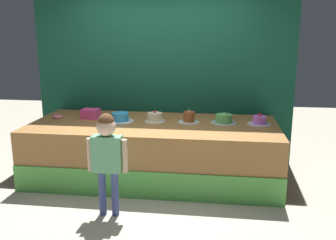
# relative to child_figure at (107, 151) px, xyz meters

# --- Properties ---
(ground_plane) EXTENTS (12.00, 12.00, 0.00)m
(ground_plane) POSITION_rel_child_figure_xyz_m (0.30, 0.44, -0.73)
(ground_plane) COLOR #BCB29E
(stage_platform) EXTENTS (3.25, 1.42, 0.75)m
(stage_platform) POSITION_rel_child_figure_xyz_m (0.30, 1.13, -0.35)
(stage_platform) COLOR #9E6B38
(stage_platform) RESTS_ON ground_plane
(curtain_backdrop) EXTENTS (3.85, 0.08, 3.03)m
(curtain_backdrop) POSITION_rel_child_figure_xyz_m (0.30, 1.94, 0.79)
(curtain_backdrop) COLOR #144C38
(curtain_backdrop) RESTS_ON ground_plane
(child_figure) EXTENTS (0.43, 0.20, 1.12)m
(child_figure) POSITION_rel_child_figure_xyz_m (0.00, 0.00, 0.00)
(child_figure) COLOR #3F4C8C
(child_figure) RESTS_ON ground_plane
(pink_box) EXTENTS (0.25, 0.19, 0.13)m
(pink_box) POSITION_rel_child_figure_xyz_m (-0.63, 1.31, 0.09)
(pink_box) COLOR #E7418B
(pink_box) RESTS_ON stage_platform
(donut) EXTENTS (0.14, 0.14, 0.04)m
(donut) POSITION_rel_child_figure_xyz_m (-1.09, 1.25, 0.05)
(donut) COLOR pink
(donut) RESTS_ON stage_platform
(cake_far_left) EXTENTS (0.36, 0.36, 0.12)m
(cake_far_left) POSITION_rel_child_figure_xyz_m (-0.16, 1.18, 0.08)
(cake_far_left) COLOR white
(cake_far_left) RESTS_ON stage_platform
(cake_left) EXTENTS (0.28, 0.28, 0.15)m
(cake_left) POSITION_rel_child_figure_xyz_m (0.30, 1.25, 0.08)
(cake_left) COLOR white
(cake_left) RESTS_ON stage_platform
(cake_center) EXTENTS (0.29, 0.29, 0.19)m
(cake_center) POSITION_rel_child_figure_xyz_m (0.76, 1.24, 0.09)
(cake_center) COLOR white
(cake_center) RESTS_ON stage_platform
(cake_right) EXTENTS (0.34, 0.34, 0.16)m
(cake_right) POSITION_rel_child_figure_xyz_m (1.22, 1.27, 0.08)
(cake_right) COLOR silver
(cake_right) RESTS_ON stage_platform
(cake_far_right) EXTENTS (0.31, 0.31, 0.15)m
(cake_far_right) POSITION_rel_child_figure_xyz_m (1.68, 1.26, 0.08)
(cake_far_right) COLOR silver
(cake_far_right) RESTS_ON stage_platform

